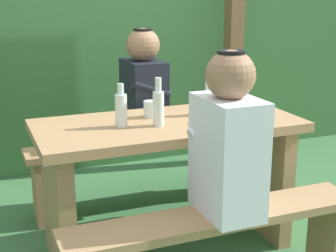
{
  "coord_description": "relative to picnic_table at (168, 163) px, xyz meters",
  "views": [
    {
      "loc": [
        -0.95,
        -2.38,
        1.43
      ],
      "look_at": [
        0.0,
        0.0,
        0.71
      ],
      "focal_mm": 53.57,
      "sensor_mm": 36.0,
      "label": 1
    }
  ],
  "objects": [
    {
      "name": "bottle_right",
      "position": [
        -0.26,
        -0.01,
        0.33
      ],
      "size": [
        0.06,
        0.06,
        0.22
      ],
      "color": "silver",
      "rests_on": "picnic_table"
    },
    {
      "name": "bench_far",
      "position": [
        0.0,
        0.58,
        -0.17
      ],
      "size": [
        1.4,
        0.24,
        0.46
      ],
      "color": "#9E7A51",
      "rests_on": "ground_plane"
    },
    {
      "name": "person_white_shirt",
      "position": [
        0.05,
        -0.58,
        0.29
      ],
      "size": [
        0.25,
        0.35,
        0.72
      ],
      "color": "silver",
      "rests_on": "bench_near"
    },
    {
      "name": "cell_phone",
      "position": [
        0.11,
        -0.15,
        0.24
      ],
      "size": [
        0.08,
        0.14,
        0.01
      ],
      "primitive_type": "cube",
      "rotation": [
        0.0,
        0.0,
        -0.07
      ],
      "color": "silver",
      "rests_on": "picnic_table"
    },
    {
      "name": "person_black_coat",
      "position": [
        0.06,
        0.58,
        0.29
      ],
      "size": [
        0.25,
        0.35,
        0.72
      ],
      "color": "black",
      "rests_on": "bench_far"
    },
    {
      "name": "drinking_glass",
      "position": [
        -0.06,
        0.11,
        0.28
      ],
      "size": [
        0.07,
        0.07,
        0.09
      ],
      "primitive_type": "cylinder",
      "color": "silver",
      "rests_on": "picnic_table"
    },
    {
      "name": "hedge_backdrop",
      "position": [
        0.0,
        1.9,
        0.55
      ],
      "size": [
        6.4,
        0.94,
        2.11
      ],
      "primitive_type": "cube",
      "color": "#386837",
      "rests_on": "ground_plane"
    },
    {
      "name": "picnic_table",
      "position": [
        0.0,
        0.0,
        0.0
      ],
      "size": [
        1.4,
        0.64,
        0.74
      ],
      "color": "#9E7A51",
      "rests_on": "ground_plane"
    },
    {
      "name": "pergola_post_right",
      "position": [
        1.03,
        1.16,
        0.53
      ],
      "size": [
        0.12,
        0.12,
        2.07
      ],
      "primitive_type": "cube",
      "color": "brown",
      "rests_on": "ground_plane"
    },
    {
      "name": "bottle_left",
      "position": [
        -0.08,
        -0.07,
        0.34
      ],
      "size": [
        0.06,
        0.06,
        0.25
      ],
      "color": "silver",
      "rests_on": "picnic_table"
    },
    {
      "name": "bench_near",
      "position": [
        0.0,
        -0.58,
        -0.17
      ],
      "size": [
        1.4,
        0.24,
        0.46
      ],
      "color": "#9E7A51",
      "rests_on": "ground_plane"
    },
    {
      "name": "bottle_center",
      "position": [
        0.27,
        0.05,
        0.34
      ],
      "size": [
        0.06,
        0.06,
        0.25
      ],
      "color": "silver",
      "rests_on": "picnic_table"
    },
    {
      "name": "ground_plane",
      "position": [
        0.0,
        0.0,
        -0.5
      ],
      "size": [
        12.0,
        12.0,
        0.0
      ],
      "primitive_type": "plane",
      "color": "#3A6B3E"
    }
  ]
}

